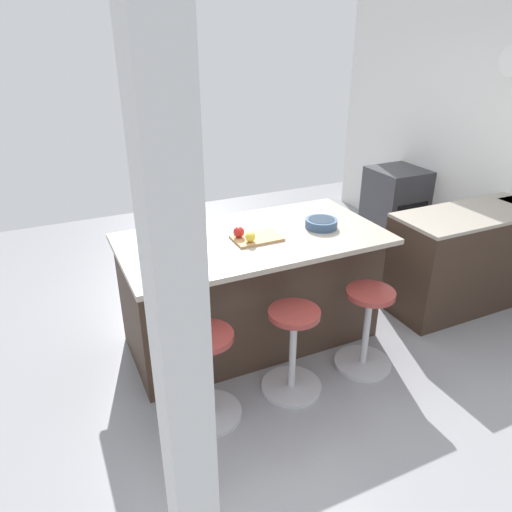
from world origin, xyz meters
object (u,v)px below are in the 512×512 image
stool_middle (293,353)px  cutting_board (257,238)px  kitchen_island (251,288)px  fruit_bowl (321,223)px  stool_near_camera (208,378)px  apple_yellow (250,237)px  water_bottle (187,234)px  apple_red (239,232)px  stool_by_window (366,331)px  oven_range (395,205)px

stool_middle → cutting_board: 0.89m
kitchen_island → stool_middle: 0.73m
fruit_bowl → kitchen_island: bearing=-11.1°
stool_near_camera → apple_yellow: bearing=-135.8°
water_bottle → stool_middle: bearing=129.7°
stool_middle → fruit_bowl: (-0.57, -0.60, 0.68)m
apple_yellow → apple_red: 0.12m
stool_by_window → oven_range: bearing=-134.0°
stool_near_camera → fruit_bowl: fruit_bowl is taller
stool_by_window → stool_middle: (0.64, 0.00, 0.00)m
apple_yellow → water_bottle: (0.45, -0.09, 0.07)m
kitchen_island → apple_yellow: (0.08, 0.17, 0.53)m
apple_red → stool_by_window: bearing=139.2°
kitchen_island → apple_red: 0.55m
kitchen_island → stool_middle: (0.00, 0.71, -0.17)m
apple_red → apple_yellow: bearing=111.4°
stool_near_camera → fruit_bowl: size_ratio=2.61×
oven_range → cutting_board: cutting_board is taller
kitchen_island → fruit_bowl: bearing=168.9°
kitchen_island → stool_middle: kitchen_island is taller
apple_yellow → oven_range: bearing=-152.1°
stool_by_window → water_bottle: bearing=-28.7°
water_bottle → fruit_bowl: (-1.09, 0.04, -0.08)m
kitchen_island → stool_by_window: (-0.64, 0.71, -0.17)m
apple_red → fruit_bowl: bearing=175.4°
oven_range → apple_red: apple_red is taller
cutting_board → stool_middle: bearing=89.7°
oven_range → apple_yellow: bearing=27.9°
apple_yellow → apple_red: size_ratio=0.89×
cutting_board → kitchen_island: bearing=-88.4°
apple_yellow → fruit_bowl: 0.65m
apple_yellow → stool_middle: bearing=98.2°
kitchen_island → stool_near_camera: bearing=48.1°
stool_middle → fruit_bowl: fruit_bowl is taller
stool_middle → fruit_bowl: bearing=-133.4°
oven_range → stool_middle: 3.10m
stool_middle → water_bottle: water_bottle is taller
apple_yellow → fruit_bowl: apple_yellow is taller
kitchen_island → water_bottle: 0.80m
cutting_board → apple_yellow: bearing=36.7°
cutting_board → fruit_bowl: fruit_bowl is taller
kitchen_island → fruit_bowl: size_ratio=7.95×
stool_near_camera → water_bottle: 1.00m
cutting_board → water_bottle: water_bottle is taller
stool_near_camera → water_bottle: size_ratio=2.12×
stool_middle → apple_red: (0.12, -0.65, 0.70)m
stool_by_window → apple_yellow: apple_yellow is taller
cutting_board → apple_yellow: (0.08, 0.06, 0.05)m
oven_range → apple_red: bearing=25.5°
apple_red → fruit_bowl: size_ratio=0.33×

